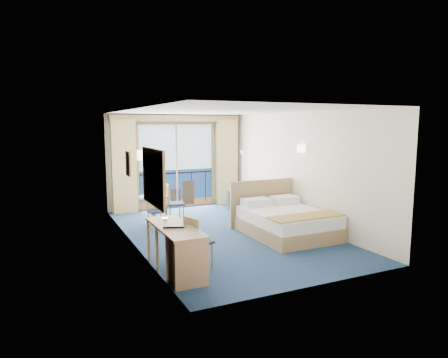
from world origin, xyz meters
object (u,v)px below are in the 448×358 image
nightstand (279,210)px  floor_lamp (243,165)px  desk_chair (196,239)px  table_chair_a (171,201)px  round_table (155,203)px  table_chair_b (155,207)px  armchair (245,201)px  bed (285,221)px  desk (184,254)px

nightstand → floor_lamp: size_ratio=0.30×
desk_chair → table_chair_a: size_ratio=0.91×
floor_lamp → round_table: bearing=-166.0°
floor_lamp → table_chair_b: floor_lamp is taller
desk_chair → round_table: (0.19, 3.25, 0.02)m
armchair → floor_lamp: 1.10m
bed → floor_lamp: bearing=80.5°
bed → desk_chair: bed is taller
desk → desk_chair: 0.60m
floor_lamp → round_table: 3.00m
nightstand → desk_chair: size_ratio=0.57×
bed → table_chair_a: bearing=132.3°
armchair → round_table: 2.59m
floor_lamp → desk_chair: size_ratio=1.89×
armchair → bed: bearing=56.5°
desk → table_chair_b: table_chair_b is taller
armchair → round_table: size_ratio=0.96×
floor_lamp → table_chair_a: floor_lamp is taller
floor_lamp → table_chair_a: (-2.41, -0.78, -0.71)m
bed → nightstand: bearing=63.3°
floor_lamp → round_table: (-2.82, -0.70, -0.74)m
bed → desk_chair: 2.73m
desk → round_table: (0.56, 3.71, 0.10)m
bed → round_table: (-2.33, 2.19, 0.21)m
desk → round_table: desk is taller
floor_lamp → armchair: bearing=-114.0°
desk → table_chair_a: (0.97, 3.63, 0.13)m
floor_lamp → table_chair_a: 2.63m
desk_chair → table_chair_b: table_chair_b is taller
nightstand → armchair: 1.21m
armchair → table_chair_b: bearing=-14.3°
nightstand → round_table: round_table is taller
armchair → round_table: bearing=-23.9°
table_chair_b → bed: bearing=-38.6°
round_table → table_chair_b: size_ratio=0.85×
desk → desk_chair: desk_chair is taller
desk_chair → floor_lamp: bearing=-55.0°
desk_chair → round_table: desk_chair is taller
armchair → table_chair_a: table_chair_a is taller
nightstand → armchair: bearing=107.6°
armchair → desk_chair: 4.39m
nightstand → floor_lamp: floor_lamp is taller
nightstand → table_chair_b: table_chair_b is taller
desk_chair → table_chair_a: table_chair_a is taller
armchair → table_chair_a: (-2.17, -0.24, 0.22)m
round_table → desk: bearing=-98.6°
floor_lamp → table_chair_a: bearing=-162.0°
round_table → table_chair_a: size_ratio=0.78×
bed → nightstand: bed is taller
nightstand → round_table: size_ratio=0.66×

